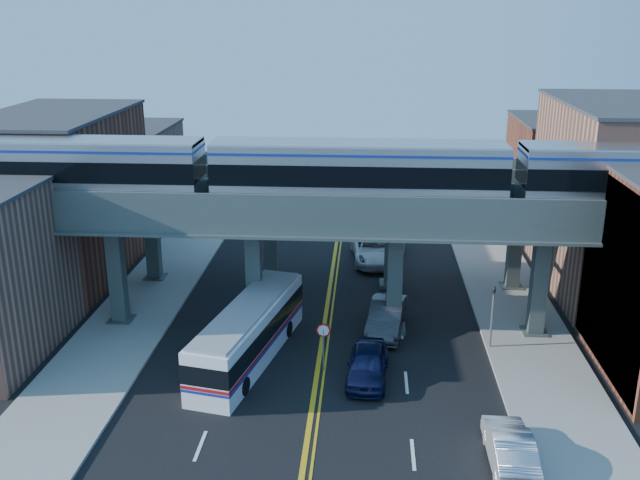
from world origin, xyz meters
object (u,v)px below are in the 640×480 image
object	(u,v)px
transit_train	(358,172)
car_lane_a	(368,364)
stop_sign	(323,339)
car_lane_b	(386,317)
car_lane_d	(383,233)
car_parked_curb	(510,447)
traffic_signal	(493,310)
transit_bus	(249,333)
car_lane_c	(373,250)

from	to	relation	value
transit_train	car_lane_a	size ratio (longest dim) A/B	10.12
stop_sign	car_lane_b	bearing A→B (deg)	55.95
car_lane_d	car_parked_curb	bearing A→B (deg)	-87.51
traffic_signal	car_parked_curb	world-z (taller)	traffic_signal
transit_train	transit_bus	xyz separation A→B (m)	(-5.54, -4.01, -7.86)
car_lane_b	stop_sign	bearing A→B (deg)	-116.24
transit_train	stop_sign	bearing A→B (deg)	-107.12
transit_bus	car_lane_b	bearing A→B (deg)	-49.90
traffic_signal	car_parked_curb	size ratio (longest dim) A/B	0.87
stop_sign	car_lane_b	distance (m)	5.94
stop_sign	car_parked_curb	xyz separation A→B (m)	(8.05, -7.36, -0.98)
car_lane_b	car_lane_c	bearing A→B (deg)	101.27
traffic_signal	car_lane_b	xyz separation A→B (m)	(-5.61, 1.87, -1.42)
traffic_signal	transit_bus	distance (m)	13.08
transit_bus	car_parked_curb	size ratio (longest dim) A/B	2.40
transit_bus	car_lane_c	distance (m)	17.13
traffic_signal	car_lane_c	bearing A→B (deg)	114.64
car_parked_curb	transit_bus	bearing A→B (deg)	-34.82
car_lane_b	car_parked_curb	size ratio (longest dim) A/B	1.13
car_parked_curb	stop_sign	bearing A→B (deg)	-42.52
transit_train	car_parked_curb	distance (m)	16.37
transit_bus	transit_train	bearing A→B (deg)	-42.02
car_lane_b	car_lane_c	distance (m)	11.95
car_lane_c	car_lane_d	xyz separation A→B (m)	(0.79, 3.81, 0.06)
traffic_signal	transit_train	bearing A→B (deg)	164.80
car_lane_a	car_lane_d	distance (m)	21.37
transit_train	car_lane_b	world-z (taller)	transit_train
car_lane_c	car_lane_d	bearing A→B (deg)	72.65
transit_train	car_lane_a	world-z (taller)	transit_train
car_lane_c	car_parked_curb	world-z (taller)	car_lane_c
transit_train	car_lane_d	bearing A→B (deg)	83.35
car_lane_c	traffic_signal	bearing A→B (deg)	-71.00
stop_sign	transit_bus	xyz separation A→B (m)	(-4.00, 0.99, -0.29)
transit_train	car_lane_a	distance (m)	10.28
car_lane_a	transit_train	bearing A→B (deg)	100.88
car_lane_a	car_parked_curb	distance (m)	8.80
stop_sign	traffic_signal	world-z (taller)	traffic_signal
transit_bus	car_lane_d	distance (m)	20.96
car_lane_b	car_lane_d	xyz separation A→B (m)	(0.07, 15.74, 0.05)
stop_sign	car_parked_curb	bearing A→B (deg)	-42.42
car_lane_d	car_parked_curb	size ratio (longest dim) A/B	1.36
car_lane_a	car_lane_b	distance (m)	5.69
traffic_signal	car_lane_a	world-z (taller)	traffic_signal
car_lane_c	transit_train	bearing A→B (deg)	-100.63
transit_train	traffic_signal	size ratio (longest dim) A/B	11.89
car_lane_c	car_parked_curb	bearing A→B (deg)	-82.86
stop_sign	traffic_signal	distance (m)	9.41
stop_sign	car_lane_d	bearing A→B (deg)	80.74
transit_bus	car_lane_c	bearing A→B (deg)	-10.48
traffic_signal	car_parked_curb	xyz separation A→B (m)	(-0.85, -10.36, -1.52)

